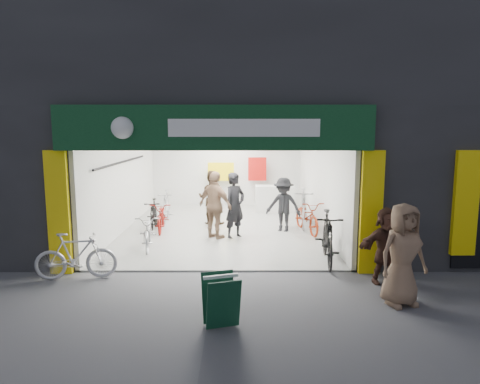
{
  "coord_description": "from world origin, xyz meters",
  "views": [
    {
      "loc": [
        0.5,
        -8.78,
        3.03
      ],
      "look_at": [
        0.52,
        1.5,
        1.51
      ],
      "focal_mm": 32.0,
      "sensor_mm": 36.0,
      "label": 1
    }
  ],
  "objects_px": {
    "bike_left_front": "(149,231)",
    "parked_bike": "(76,256)",
    "pedestrian_near": "(403,255)",
    "sandwich_board": "(221,299)",
    "bike_right_front": "(328,238)"
  },
  "relations": [
    {
      "from": "bike_right_front",
      "to": "sandwich_board",
      "type": "relative_size",
      "value": 2.47
    },
    {
      "from": "bike_left_front",
      "to": "pedestrian_near",
      "type": "distance_m",
      "value": 6.23
    },
    {
      "from": "bike_right_front",
      "to": "sandwich_board",
      "type": "xyz_separation_m",
      "value": [
        -2.28,
        -3.14,
        -0.15
      ]
    },
    {
      "from": "bike_right_front",
      "to": "parked_bike",
      "type": "relative_size",
      "value": 1.22
    },
    {
      "from": "bike_left_front",
      "to": "bike_right_front",
      "type": "height_order",
      "value": "bike_right_front"
    },
    {
      "from": "pedestrian_near",
      "to": "sandwich_board",
      "type": "distance_m",
      "value": 3.23
    },
    {
      "from": "parked_bike",
      "to": "bike_right_front",
      "type": "bearing_deg",
      "value": -88.15
    },
    {
      "from": "bike_right_front",
      "to": "pedestrian_near",
      "type": "xyz_separation_m",
      "value": [
        0.81,
        -2.29,
        0.3
      ]
    },
    {
      "from": "bike_right_front",
      "to": "pedestrian_near",
      "type": "bearing_deg",
      "value": -64.15
    },
    {
      "from": "bike_left_front",
      "to": "bike_right_front",
      "type": "relative_size",
      "value": 0.86
    },
    {
      "from": "bike_right_front",
      "to": "parked_bike",
      "type": "bearing_deg",
      "value": -162.77
    },
    {
      "from": "bike_left_front",
      "to": "pedestrian_near",
      "type": "bearing_deg",
      "value": -43.48
    },
    {
      "from": "parked_bike",
      "to": "bike_left_front",
      "type": "bearing_deg",
      "value": -32.94
    },
    {
      "from": "bike_left_front",
      "to": "parked_bike",
      "type": "xyz_separation_m",
      "value": [
        -1.0,
        -2.26,
        0.04
      ]
    },
    {
      "from": "pedestrian_near",
      "to": "bike_right_front",
      "type": "bearing_deg",
      "value": 93.56
    }
  ]
}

